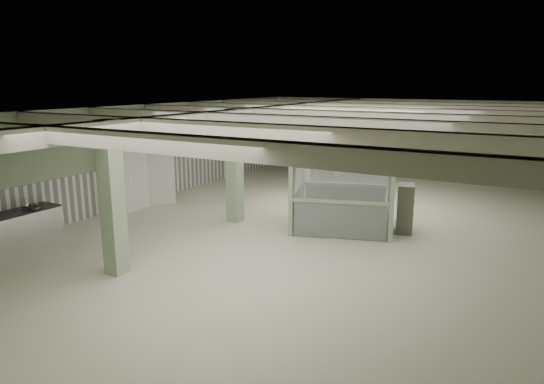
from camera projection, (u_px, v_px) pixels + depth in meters
The scene contains 28 objects.
floor at pixel (319, 224), 15.33m from camera, with size 20.00×20.00×0.00m, color beige.
ceiling at pixel (321, 109), 14.53m from camera, with size 14.00×20.00×0.02m, color beige.
wall_back at pixel (404, 137), 23.42m from camera, with size 14.00×0.02×3.60m, color #90A483.
wall_front at pixel (14, 283), 6.45m from camera, with size 14.00×0.02×3.60m, color #90A483.
wall_left at pixel (150, 152), 18.29m from camera, with size 0.02×20.00×3.60m, color #90A483.
wainscot_left at pixel (152, 180), 18.51m from camera, with size 0.05×19.90×1.50m, color white.
wainscot_back at pixel (403, 158), 23.63m from camera, with size 13.90×0.05×1.50m, color white.
girder at pixel (251, 114), 15.78m from camera, with size 0.45×19.90×0.40m, color beige.
beam_a at pixel (142, 142), 8.21m from camera, with size 13.90×0.35×0.32m, color beige.
beam_b at pixel (226, 129), 10.33m from camera, with size 13.90×0.35×0.32m, color beige.
beam_c at pixel (282, 121), 12.45m from camera, with size 13.90×0.35×0.32m, color beige.
beam_d at pixel (321, 115), 14.57m from camera, with size 13.90×0.35×0.32m, color beige.
beam_e at pixel (351, 111), 16.69m from camera, with size 13.90×0.35×0.32m, color beige.
beam_f at pixel (373, 108), 18.82m from camera, with size 13.90×0.35×0.32m, color beige.
beam_g at pixel (391, 105), 20.94m from camera, with size 13.90×0.35×0.32m, color beige.
column_a at pixel (112, 199), 11.04m from camera, with size 0.42×0.42×3.60m, color #96AF8D.
column_b at pixel (234, 166), 15.28m from camera, with size 0.42×0.42×3.60m, color #96AF8D.
column_c at pixel (304, 148), 19.53m from camera, with size 0.42×0.42×3.60m, color #96AF8D.
column_d at pixel (340, 138), 22.92m from camera, with size 0.42×0.42×3.60m, color #96AF8D.
pendant_front at pixel (246, 148), 10.17m from camera, with size 0.44×0.44×0.22m, color #2A392B.
pendant_mid at pixel (342, 127), 14.84m from camera, with size 0.44×0.44×0.22m, color #2A392B.
pendant_back at pixel (389, 117), 19.08m from camera, with size 0.44×0.44×0.22m, color #2A392B.
pitcher_far at pixel (26, 204), 13.61m from camera, with size 0.20×0.24×0.30m, color silver, non-canonical shape.
veg_colander at pixel (34, 206), 13.65m from camera, with size 0.38×0.38×0.17m, color #3A393E, non-canonical shape.
orange_bowl at pixel (26, 207), 13.67m from camera, with size 0.25×0.25×0.09m, color #B2B2B7.
walkin_cooler at pixel (135, 175), 17.23m from camera, with size 1.11×2.54×2.33m.
guard_booth at pixel (344, 173), 14.67m from camera, with size 3.73×3.43×2.48m.
filing_cabinet at pixel (405, 209), 14.36m from camera, with size 0.47×0.67×1.46m, color #5A5B4C.
Camera 1 is at (5.96, -13.54, 4.41)m, focal length 32.00 mm.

